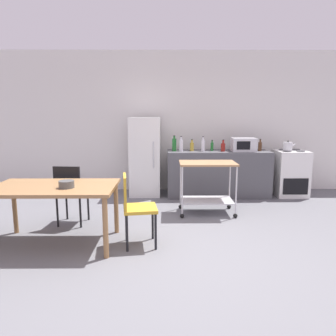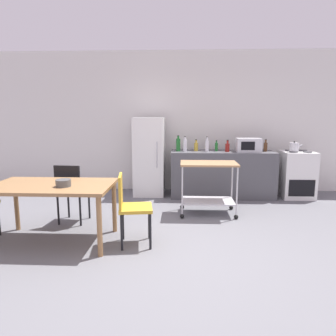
{
  "view_description": "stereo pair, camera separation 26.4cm",
  "coord_description": "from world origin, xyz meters",
  "px_view_note": "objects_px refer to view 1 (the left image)",
  "views": [
    {
      "loc": [
        -0.15,
        -3.54,
        1.61
      ],
      "look_at": [
        -0.1,
        1.2,
        0.8
      ],
      "focal_mm": 33.71,
      "sensor_mm": 36.0,
      "label": 1
    },
    {
      "loc": [
        0.12,
        -3.54,
        1.61
      ],
      "look_at": [
        -0.1,
        1.2,
        0.8
      ],
      "focal_mm": 33.71,
      "sensor_mm": 36.0,
      "label": 2
    }
  ],
  "objects_px": {
    "dining_table": "(54,192)",
    "bottle_sesame_oil": "(203,145)",
    "bottle_olive_oil": "(192,146)",
    "stove_oven": "(290,173)",
    "chair_black": "(71,190)",
    "microwave": "(243,145)",
    "bottle_vinegar": "(223,147)",
    "kettle": "(288,146)",
    "fruit_bowl": "(67,184)",
    "bottle_wine": "(181,145)",
    "bottle_hot_sauce": "(212,146)",
    "chair_mustard": "(135,205)",
    "bottle_sparkling_water": "(260,146)",
    "kitchen_cart": "(207,179)",
    "refrigerator": "(145,157)",
    "bottle_soda": "(174,144)"
  },
  "relations": [
    {
      "from": "dining_table",
      "to": "bottle_olive_oil",
      "type": "bearing_deg",
      "value": 51.98
    },
    {
      "from": "bottle_olive_oil",
      "to": "kettle",
      "type": "bearing_deg",
      "value": -3.27
    },
    {
      "from": "bottle_olive_oil",
      "to": "bottle_sesame_oil",
      "type": "relative_size",
      "value": 0.78
    },
    {
      "from": "dining_table",
      "to": "bottle_sesame_oil",
      "type": "relative_size",
      "value": 5.14
    },
    {
      "from": "bottle_hot_sauce",
      "to": "bottle_vinegar",
      "type": "relative_size",
      "value": 0.94
    },
    {
      "from": "stove_oven",
      "to": "bottle_vinegar",
      "type": "bearing_deg",
      "value": -176.6
    },
    {
      "from": "stove_oven",
      "to": "bottle_sesame_oil",
      "type": "distance_m",
      "value": 1.86
    },
    {
      "from": "refrigerator",
      "to": "bottle_sesame_oil",
      "type": "xyz_separation_m",
      "value": [
        1.13,
        -0.17,
        0.24
      ]
    },
    {
      "from": "chair_black",
      "to": "microwave",
      "type": "bearing_deg",
      "value": -145.68
    },
    {
      "from": "refrigerator",
      "to": "kitchen_cart",
      "type": "relative_size",
      "value": 1.7
    },
    {
      "from": "microwave",
      "to": "kitchen_cart",
      "type": "bearing_deg",
      "value": -127.51
    },
    {
      "from": "bottle_sparkling_water",
      "to": "bottle_olive_oil",
      "type": "bearing_deg",
      "value": 179.39
    },
    {
      "from": "chair_mustard",
      "to": "kitchen_cart",
      "type": "distance_m",
      "value": 1.66
    },
    {
      "from": "bottle_sesame_oil",
      "to": "microwave",
      "type": "xyz_separation_m",
      "value": [
        0.79,
        0.02,
        0.01
      ]
    },
    {
      "from": "stove_oven",
      "to": "microwave",
      "type": "xyz_separation_m",
      "value": [
        -0.98,
        -0.07,
        0.58
      ]
    },
    {
      "from": "stove_oven",
      "to": "refrigerator",
      "type": "height_order",
      "value": "refrigerator"
    },
    {
      "from": "chair_mustard",
      "to": "bottle_hot_sauce",
      "type": "relative_size",
      "value": 4.15
    },
    {
      "from": "chair_mustard",
      "to": "bottle_vinegar",
      "type": "distance_m",
      "value": 2.84
    },
    {
      "from": "chair_black",
      "to": "refrigerator",
      "type": "xyz_separation_m",
      "value": [
        0.97,
        1.78,
        0.26
      ]
    },
    {
      "from": "stove_oven",
      "to": "fruit_bowl",
      "type": "relative_size",
      "value": 5.1
    },
    {
      "from": "dining_table",
      "to": "bottle_olive_oil",
      "type": "height_order",
      "value": "bottle_olive_oil"
    },
    {
      "from": "stove_oven",
      "to": "bottle_sparkling_water",
      "type": "xyz_separation_m",
      "value": [
        -0.63,
        -0.01,
        0.54
      ]
    },
    {
      "from": "bottle_sparkling_water",
      "to": "kettle",
      "type": "bearing_deg",
      "value": -10.09
    },
    {
      "from": "fruit_bowl",
      "to": "bottle_sesame_oil",
      "type": "bearing_deg",
      "value": 51.89
    },
    {
      "from": "bottle_soda",
      "to": "bottle_wine",
      "type": "bearing_deg",
      "value": -24.23
    },
    {
      "from": "kettle",
      "to": "stove_oven",
      "type": "bearing_deg",
      "value": 39.67
    },
    {
      "from": "refrigerator",
      "to": "bottle_sparkling_water",
      "type": "distance_m",
      "value": 2.28
    },
    {
      "from": "stove_oven",
      "to": "kettle",
      "type": "bearing_deg",
      "value": -140.33
    },
    {
      "from": "refrigerator",
      "to": "bottle_soda",
      "type": "distance_m",
      "value": 0.64
    },
    {
      "from": "bottle_sesame_oil",
      "to": "fruit_bowl",
      "type": "xyz_separation_m",
      "value": [
        -1.9,
        -2.42,
        -0.23
      ]
    },
    {
      "from": "chair_mustard",
      "to": "bottle_sparkling_water",
      "type": "height_order",
      "value": "bottle_sparkling_water"
    },
    {
      "from": "stove_oven",
      "to": "bottle_sesame_oil",
      "type": "height_order",
      "value": "bottle_sesame_oil"
    },
    {
      "from": "refrigerator",
      "to": "kitchen_cart",
      "type": "distance_m",
      "value": 1.66
    },
    {
      "from": "bottle_hot_sauce",
      "to": "chair_mustard",
      "type": "bearing_deg",
      "value": -117.81
    },
    {
      "from": "dining_table",
      "to": "stove_oven",
      "type": "distance_m",
      "value": 4.55
    },
    {
      "from": "bottle_olive_oil",
      "to": "microwave",
      "type": "xyz_separation_m",
      "value": [
        0.99,
        -0.08,
        0.04
      ]
    },
    {
      "from": "chair_mustard",
      "to": "bottle_wine",
      "type": "bearing_deg",
      "value": -24.36
    },
    {
      "from": "bottle_sesame_oil",
      "to": "kettle",
      "type": "relative_size",
      "value": 1.22
    },
    {
      "from": "bottle_soda",
      "to": "bottle_vinegar",
      "type": "height_order",
      "value": "bottle_soda"
    },
    {
      "from": "chair_black",
      "to": "stove_oven",
      "type": "height_order",
      "value": "stove_oven"
    },
    {
      "from": "chair_mustard",
      "to": "bottle_vinegar",
      "type": "relative_size",
      "value": 3.9
    },
    {
      "from": "bottle_vinegar",
      "to": "kitchen_cart",
      "type": "bearing_deg",
      "value": -112.15
    },
    {
      "from": "bottle_vinegar",
      "to": "kettle",
      "type": "height_order",
      "value": "bottle_vinegar"
    },
    {
      "from": "microwave",
      "to": "bottle_sparkling_water",
      "type": "height_order",
      "value": "microwave"
    },
    {
      "from": "microwave",
      "to": "bottle_wine",
      "type": "bearing_deg",
      "value": -179.16
    },
    {
      "from": "chair_black",
      "to": "kettle",
      "type": "distance_m",
      "value": 4.11
    },
    {
      "from": "bottle_wine",
      "to": "chair_mustard",
      "type": "bearing_deg",
      "value": -106.12
    },
    {
      "from": "stove_oven",
      "to": "kettle",
      "type": "height_order",
      "value": "kettle"
    },
    {
      "from": "bottle_hot_sauce",
      "to": "kettle",
      "type": "bearing_deg",
      "value": -4.2
    },
    {
      "from": "bottle_vinegar",
      "to": "bottle_olive_oil",
      "type": "bearing_deg",
      "value": 171.54
    }
  ]
}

